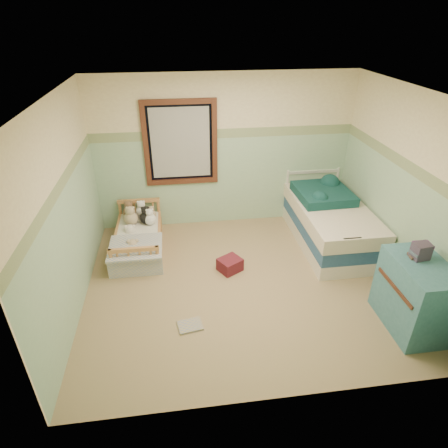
{
  "coord_description": "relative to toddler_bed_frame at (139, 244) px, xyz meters",
  "views": [
    {
      "loc": [
        -0.8,
        -4.05,
        3.28
      ],
      "look_at": [
        -0.2,
        0.35,
        0.75
      ],
      "focal_mm": 30.27,
      "sensor_mm": 36.0,
      "label": 1
    }
  ],
  "objects": [
    {
      "name": "teal_blanket",
      "position": [
        2.95,
        0.1,
        0.64
      ],
      "size": [
        0.84,
        0.89,
        0.14
      ],
      "primitive_type": "cube",
      "rotation": [
        0.0,
        0.0,
        0.03
      ],
      "color": "#113E40",
      "rests_on": "twin_mattress"
    },
    {
      "name": "floor_book",
      "position": [
        0.69,
        -1.78,
        -0.08
      ],
      "size": [
        0.32,
        0.26,
        0.03
      ],
      "primitive_type": "cube",
      "rotation": [
        0.0,
        0.0,
        0.16
      ],
      "color": "gold",
      "rests_on": "floor"
    },
    {
      "name": "wainscot_mint",
      "position": [
        1.45,
        0.74,
        0.66
      ],
      "size": [
        4.2,
        0.01,
        1.5
      ],
      "primitive_type": "cube",
      "color": "#8EB392",
      "rests_on": "floor"
    },
    {
      "name": "extra_plush_0",
      "position": [
        0.21,
        0.42,
        0.29
      ],
      "size": [
        0.16,
        0.16,
        0.16
      ],
      "primitive_type": "sphere",
      "color": "tan",
      "rests_on": "toddler_mattress"
    },
    {
      "name": "twin_boxspring",
      "position": [
        3.0,
        -0.2,
        0.24
      ],
      "size": [
        0.96,
        1.92,
        0.22
      ],
      "primitive_type": "cube",
      "color": "navy",
      "rests_on": "twin_bed_frame"
    },
    {
      "name": "plush_bed_brown",
      "position": [
        -0.15,
        0.5,
        0.31
      ],
      "size": [
        0.21,
        0.21,
        0.21
      ],
      "primitive_type": "sphere",
      "color": "brown",
      "rests_on": "toddler_mattress"
    },
    {
      "name": "plush_bed_tan",
      "position": [
        -0.1,
        0.28,
        0.32
      ],
      "size": [
        0.21,
        0.21,
        0.21
      ],
      "primitive_type": "sphere",
      "color": "tan",
      "rests_on": "toddler_mattress"
    },
    {
      "name": "border_strip",
      "position": [
        1.45,
        0.74,
        1.49
      ],
      "size": [
        4.2,
        0.01,
        0.15
      ],
      "primitive_type": "cube",
      "color": "#456744",
      "rests_on": "wall_back"
    },
    {
      "name": "wall_left",
      "position": [
        -0.65,
        -1.05,
        1.16
      ],
      "size": [
        0.04,
        3.6,
        2.5
      ],
      "primitive_type": "cube",
      "color": "beige",
      "rests_on": "floor"
    },
    {
      "name": "red_pillow",
      "position": [
        1.33,
        -0.74,
        0.01
      ],
      "size": [
        0.4,
        0.38,
        0.19
      ],
      "primitive_type": "cube",
      "rotation": [
        0.0,
        0.0,
        0.54
      ],
      "color": "#9F2338",
      "rests_on": "floor"
    },
    {
      "name": "plush_floor_tan",
      "position": [
        -0.05,
        -0.32,
        0.04
      ],
      "size": [
        0.26,
        0.26,
        0.26
      ],
      "primitive_type": "sphere",
      "color": "tan",
      "rests_on": "floor"
    },
    {
      "name": "twin_bed_frame",
      "position": [
        3.0,
        -0.2,
        0.02
      ],
      "size": [
        0.96,
        1.92,
        0.22
      ],
      "primitive_type": "cube",
      "color": "white",
      "rests_on": "floor"
    },
    {
      "name": "patchwork_quilt",
      "position": [
        0.0,
        -0.43,
        0.22
      ],
      "size": [
        0.75,
        0.69,
        0.03
      ],
      "primitive_type": "cube",
      "color": "#6B88C0",
      "rests_on": "toddler_mattress"
    },
    {
      "name": "window_frame",
      "position": [
        0.75,
        0.71,
        1.36
      ],
      "size": [
        1.16,
        0.06,
        1.36
      ],
      "primitive_type": "cube",
      "color": "#3C2013",
      "rests_on": "wall_back"
    },
    {
      "name": "wall_right",
      "position": [
        3.55,
        -1.05,
        1.16
      ],
      "size": [
        0.04,
        3.6,
        2.5
      ],
      "primitive_type": "cube",
      "color": "beige",
      "rests_on": "floor"
    },
    {
      "name": "wall_back",
      "position": [
        1.45,
        0.75,
        1.16
      ],
      "size": [
        4.2,
        0.04,
        2.5
      ],
      "primitive_type": "cube",
      "color": "beige",
      "rests_on": "floor"
    },
    {
      "name": "floor",
      "position": [
        1.45,
        -1.05,
        -0.1
      ],
      "size": [
        4.2,
        3.6,
        0.02
      ],
      "primitive_type": "cube",
      "color": "olive",
      "rests_on": "ground"
    },
    {
      "name": "window_blinds",
      "position": [
        0.75,
        0.72,
        1.36
      ],
      "size": [
        0.92,
        0.01,
        1.12
      ],
      "primitive_type": "cube",
      "color": "beige",
      "rests_on": "window_frame"
    },
    {
      "name": "ceiling",
      "position": [
        1.45,
        -1.05,
        2.42
      ],
      "size": [
        4.2,
        3.6,
        0.02
      ],
      "primitive_type": "cube",
      "color": "silver",
      "rests_on": "wall_back"
    },
    {
      "name": "plush_floor_cream",
      "position": [
        -0.11,
        0.07,
        0.05
      ],
      "size": [
        0.27,
        0.27,
        0.27
      ],
      "primitive_type": "sphere",
      "color": "white",
      "rests_on": "floor"
    },
    {
      "name": "extra_plush_1",
      "position": [
        0.19,
        0.24,
        0.3
      ],
      "size": [
        0.19,
        0.19,
        0.19
      ],
      "primitive_type": "sphere",
      "color": "white",
      "rests_on": "toddler_mattress"
    },
    {
      "name": "book_stack",
      "position": [
        3.26,
        -1.97,
        0.88
      ],
      "size": [
        0.2,
        0.17,
        0.18
      ],
      "primitive_type": "cube",
      "rotation": [
        0.0,
        0.0,
        0.13
      ],
      "color": "#442A26",
      "rests_on": "dresser"
    },
    {
      "name": "dresser",
      "position": [
        3.26,
        -2.08,
        0.35
      ],
      "size": [
        0.55,
        0.88,
        0.88
      ],
      "primitive_type": "cube",
      "color": "teal",
      "rests_on": "floor"
    },
    {
      "name": "plush_bed_dark",
      "position": [
        0.13,
        0.28,
        0.31
      ],
      "size": [
        0.2,
        0.2,
        0.2
      ],
      "primitive_type": "sphere",
      "color": "black",
      "rests_on": "toddler_mattress"
    },
    {
      "name": "twin_mattress",
      "position": [
        3.0,
        -0.2,
        0.46
      ],
      "size": [
        1.0,
        1.96,
        0.22
      ],
      "primitive_type": "cube",
      "color": "#EFE1C7",
      "rests_on": "twin_boxspring"
    },
    {
      "name": "wall_front",
      "position": [
        1.45,
        -2.85,
        1.16
      ],
      "size": [
        4.2,
        0.04,
        2.5
      ],
      "primitive_type": "cube",
      "color": "beige",
      "rests_on": "floor"
    },
    {
      "name": "plush_bed_white",
      "position": [
        0.05,
        0.5,
        0.31
      ],
      "size": [
        0.2,
        0.2,
        0.2
      ],
      "primitive_type": "sphere",
      "color": "white",
      "rests_on": "toddler_mattress"
    },
    {
      "name": "toddler_mattress",
      "position": [
        0.0,
        0.0,
        0.15
      ],
      "size": [
        0.63,
        1.33,
        0.12
      ],
      "primitive_type": "cube",
      "color": "white",
      "rests_on": "toddler_bed_frame"
    },
    {
      "name": "extra_plush_2",
      "position": [
        -0.12,
        0.29,
        0.31
      ],
      "size": [
        0.2,
        0.2,
        0.2
      ],
      "primitive_type": "sphere",
      "color": "tan",
      "rests_on": "toddler_mattress"
    },
    {
      "name": "toddler_bed_frame",
      "position": [
        0.0,
        0.0,
        0.0
      ],
      "size": [
        0.69,
        1.39,
        0.18
      ],
      "primitive_type": "cube",
      "color": "#C08342",
      "rests_on": "floor"
    }
  ]
}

